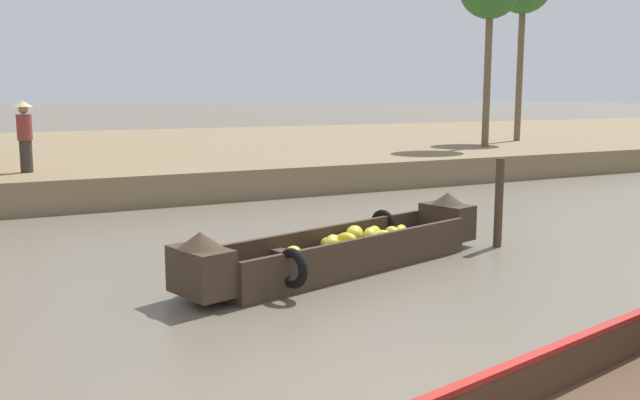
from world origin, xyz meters
name	(u,v)px	position (x,y,z in m)	size (l,w,h in m)	color
ground_plane	(181,226)	(0.00, 10.00, 0.00)	(300.00, 300.00, 0.00)	#665B4C
riverbank_strip	(85,156)	(0.00, 22.43, 0.37)	(160.00, 20.00, 0.74)	#7F6B4C
banana_boat	(345,248)	(1.28, 5.69, 0.32)	(5.45, 2.46, 0.90)	#3D2D21
vendor_person	(25,133)	(-2.43, 14.36, 1.66)	(0.44, 0.44, 1.66)	#332D28
mooring_post	(499,203)	(4.30, 5.84, 0.75)	(0.14, 0.14, 1.50)	#423323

